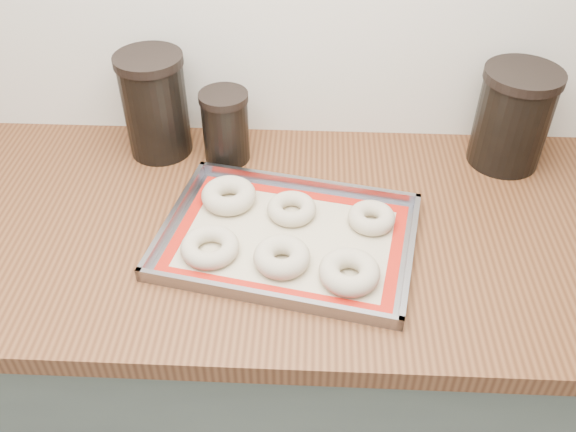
{
  "coord_description": "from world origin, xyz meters",
  "views": [
    {
      "loc": [
        -0.03,
        0.79,
        1.68
      ],
      "look_at": [
        -0.07,
        1.62,
        0.96
      ],
      "focal_mm": 38.0,
      "sensor_mm": 36.0,
      "label": 1
    }
  ],
  "objects_px": {
    "bagel_front_mid": "(282,257)",
    "canister_mid": "(226,127)",
    "bagel_back_left": "(229,195)",
    "canister_left": "(155,105)",
    "bagel_back_mid": "(292,209)",
    "baking_tray": "(288,238)",
    "bagel_back_right": "(371,218)",
    "bagel_front_left": "(210,247)",
    "canister_right": "(513,117)",
    "bagel_front_right": "(349,272)"
  },
  "relations": [
    {
      "from": "bagel_back_left",
      "to": "bagel_back_mid",
      "type": "relative_size",
      "value": 1.14
    },
    {
      "from": "canister_left",
      "to": "bagel_front_left",
      "type": "bearing_deg",
      "value": -64.72
    },
    {
      "from": "bagel_back_mid",
      "to": "bagel_back_right",
      "type": "relative_size",
      "value": 1.06
    },
    {
      "from": "baking_tray",
      "to": "bagel_back_mid",
      "type": "distance_m",
      "value": 0.07
    },
    {
      "from": "canister_mid",
      "to": "baking_tray",
      "type": "bearing_deg",
      "value": -61.05
    },
    {
      "from": "bagel_back_mid",
      "to": "canister_mid",
      "type": "relative_size",
      "value": 0.6
    },
    {
      "from": "bagel_front_left",
      "to": "bagel_back_mid",
      "type": "height_order",
      "value": "bagel_front_left"
    },
    {
      "from": "bagel_front_mid",
      "to": "bagel_back_mid",
      "type": "bearing_deg",
      "value": 85.15
    },
    {
      "from": "bagel_front_left",
      "to": "canister_left",
      "type": "height_order",
      "value": "canister_left"
    },
    {
      "from": "bagel_front_mid",
      "to": "canister_right",
      "type": "distance_m",
      "value": 0.58
    },
    {
      "from": "baking_tray",
      "to": "bagel_front_mid",
      "type": "distance_m",
      "value": 0.07
    },
    {
      "from": "bagel_back_left",
      "to": "bagel_front_mid",
      "type": "bearing_deg",
      "value": -55.66
    },
    {
      "from": "bagel_back_right",
      "to": "canister_mid",
      "type": "relative_size",
      "value": 0.57
    },
    {
      "from": "canister_right",
      "to": "bagel_back_mid",
      "type": "bearing_deg",
      "value": -154.84
    },
    {
      "from": "baking_tray",
      "to": "bagel_back_mid",
      "type": "height_order",
      "value": "bagel_back_mid"
    },
    {
      "from": "bagel_back_left",
      "to": "canister_right",
      "type": "height_order",
      "value": "canister_right"
    },
    {
      "from": "bagel_back_left",
      "to": "bagel_back_right",
      "type": "relative_size",
      "value": 1.2
    },
    {
      "from": "bagel_front_right",
      "to": "canister_right",
      "type": "relative_size",
      "value": 0.5
    },
    {
      "from": "baking_tray",
      "to": "canister_left",
      "type": "xyz_separation_m",
      "value": [
        -0.3,
        0.29,
        0.11
      ]
    },
    {
      "from": "baking_tray",
      "to": "bagel_back_right",
      "type": "xyz_separation_m",
      "value": [
        0.16,
        0.05,
        0.01
      ]
    },
    {
      "from": "bagel_front_mid",
      "to": "bagel_front_right",
      "type": "relative_size",
      "value": 0.95
    },
    {
      "from": "bagel_back_mid",
      "to": "bagel_back_right",
      "type": "bearing_deg",
      "value": -7.76
    },
    {
      "from": "bagel_back_mid",
      "to": "bagel_back_right",
      "type": "height_order",
      "value": "bagel_back_right"
    },
    {
      "from": "bagel_front_mid",
      "to": "canister_mid",
      "type": "distance_m",
      "value": 0.36
    },
    {
      "from": "bagel_back_left",
      "to": "canister_right",
      "type": "distance_m",
      "value": 0.61
    },
    {
      "from": "bagel_back_right",
      "to": "canister_mid",
      "type": "distance_m",
      "value": 0.37
    },
    {
      "from": "bagel_back_mid",
      "to": "canister_right",
      "type": "distance_m",
      "value": 0.51
    },
    {
      "from": "bagel_front_left",
      "to": "canister_left",
      "type": "relative_size",
      "value": 0.47
    },
    {
      "from": "bagel_front_right",
      "to": "bagel_back_right",
      "type": "distance_m",
      "value": 0.15
    },
    {
      "from": "bagel_back_left",
      "to": "canister_left",
      "type": "bearing_deg",
      "value": 132.92
    },
    {
      "from": "baking_tray",
      "to": "bagel_back_mid",
      "type": "bearing_deg",
      "value": 86.79
    },
    {
      "from": "bagel_back_mid",
      "to": "canister_left",
      "type": "bearing_deg",
      "value": 144.01
    },
    {
      "from": "bagel_front_right",
      "to": "bagel_back_right",
      "type": "bearing_deg",
      "value": 72.49
    },
    {
      "from": "bagel_front_mid",
      "to": "canister_mid",
      "type": "height_order",
      "value": "canister_mid"
    },
    {
      "from": "canister_mid",
      "to": "bagel_back_left",
      "type": "bearing_deg",
      "value": -82.02
    },
    {
      "from": "canister_left",
      "to": "bagel_back_right",
      "type": "bearing_deg",
      "value": -27.79
    },
    {
      "from": "bagel_front_left",
      "to": "canister_left",
      "type": "bearing_deg",
      "value": 115.28
    },
    {
      "from": "bagel_front_mid",
      "to": "bagel_back_left",
      "type": "relative_size",
      "value": 0.93
    },
    {
      "from": "bagel_back_left",
      "to": "canister_left",
      "type": "xyz_separation_m",
      "value": [
        -0.17,
        0.19,
        0.09
      ]
    },
    {
      "from": "baking_tray",
      "to": "bagel_front_right",
      "type": "bearing_deg",
      "value": -42.06
    },
    {
      "from": "bagel_back_right",
      "to": "canister_right",
      "type": "xyz_separation_m",
      "value": [
        0.3,
        0.23,
        0.09
      ]
    },
    {
      "from": "bagel_front_left",
      "to": "canister_left",
      "type": "distance_m",
      "value": 0.38
    },
    {
      "from": "bagel_back_left",
      "to": "baking_tray",
      "type": "bearing_deg",
      "value": -39.26
    },
    {
      "from": "bagel_front_left",
      "to": "canister_right",
      "type": "distance_m",
      "value": 0.68
    },
    {
      "from": "bagel_back_left",
      "to": "bagel_back_mid",
      "type": "distance_m",
      "value": 0.13
    },
    {
      "from": "bagel_front_left",
      "to": "canister_right",
      "type": "height_order",
      "value": "canister_right"
    },
    {
      "from": "bagel_back_right",
      "to": "canister_mid",
      "type": "bearing_deg",
      "value": 144.66
    },
    {
      "from": "canister_left",
      "to": "bagel_back_mid",
      "type": "bearing_deg",
      "value": -35.99
    },
    {
      "from": "bagel_front_left",
      "to": "bagel_back_mid",
      "type": "bearing_deg",
      "value": 38.91
    },
    {
      "from": "baking_tray",
      "to": "bagel_front_left",
      "type": "bearing_deg",
      "value": -161.58
    }
  ]
}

